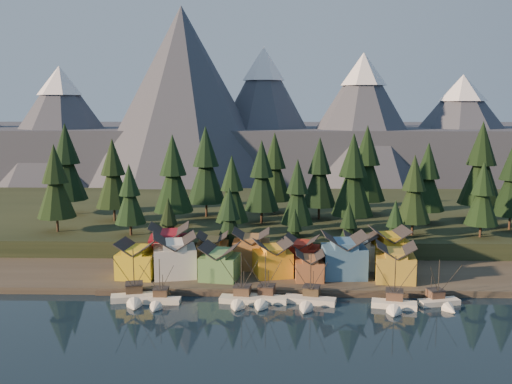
{
  "coord_description": "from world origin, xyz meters",
  "views": [
    {
      "loc": [
        -1.45,
        -105.56,
        41.39
      ],
      "look_at": [
        -4.84,
        30.0,
        20.96
      ],
      "focal_mm": 40.0,
      "sensor_mm": 36.0,
      "label": 1
    }
  ],
  "objects_px": {
    "boat_1": "(158,295)",
    "boat_6": "(442,297)",
    "boat_0": "(134,291)",
    "boat_4": "(309,295)",
    "house_front_0": "(137,258)",
    "boat_2": "(240,293)",
    "house_back_0": "(169,245)",
    "boat_5": "(394,298)",
    "house_front_1": "(175,254)",
    "boat_3": "(264,293)",
    "house_back_1": "(213,249)"
  },
  "relations": [
    {
      "from": "boat_0",
      "to": "boat_5",
      "type": "relative_size",
      "value": 1.04
    },
    {
      "from": "boat_1",
      "to": "house_front_1",
      "type": "distance_m",
      "value": 16.42
    },
    {
      "from": "boat_2",
      "to": "house_back_0",
      "type": "xyz_separation_m",
      "value": [
        -18.92,
        23.09,
        4.68
      ]
    },
    {
      "from": "boat_0",
      "to": "house_front_1",
      "type": "xyz_separation_m",
      "value": [
        6.36,
        14.25,
        4.34
      ]
    },
    {
      "from": "boat_5",
      "to": "house_front_0",
      "type": "bearing_deg",
      "value": 176.67
    },
    {
      "from": "boat_2",
      "to": "boat_5",
      "type": "height_order",
      "value": "boat_5"
    },
    {
      "from": "boat_3",
      "to": "house_front_0",
      "type": "xyz_separation_m",
      "value": [
        -29.9,
        13.22,
        3.79
      ]
    },
    {
      "from": "boat_0",
      "to": "boat_4",
      "type": "height_order",
      "value": "boat_0"
    },
    {
      "from": "boat_2",
      "to": "boat_4",
      "type": "xyz_separation_m",
      "value": [
        14.52,
        -0.2,
        -0.26
      ]
    },
    {
      "from": "boat_1",
      "to": "boat_6",
      "type": "distance_m",
      "value": 59.42
    },
    {
      "from": "house_front_0",
      "to": "boat_5",
      "type": "bearing_deg",
      "value": -9.6
    },
    {
      "from": "boat_1",
      "to": "boat_5",
      "type": "bearing_deg",
      "value": -0.46
    },
    {
      "from": "boat_4",
      "to": "house_back_0",
      "type": "distance_m",
      "value": 41.06
    },
    {
      "from": "boat_2",
      "to": "boat_3",
      "type": "relative_size",
      "value": 1.01
    },
    {
      "from": "boat_5",
      "to": "house_back_0",
      "type": "bearing_deg",
      "value": 165.97
    },
    {
      "from": "boat_3",
      "to": "boat_6",
      "type": "bearing_deg",
      "value": 9.77
    },
    {
      "from": "boat_0",
      "to": "house_front_0",
      "type": "bearing_deg",
      "value": 86.58
    },
    {
      "from": "house_front_0",
      "to": "house_front_1",
      "type": "bearing_deg",
      "value": 13.73
    },
    {
      "from": "boat_6",
      "to": "house_front_0",
      "type": "relative_size",
      "value": 1.12
    },
    {
      "from": "boat_0",
      "to": "boat_4",
      "type": "xyz_separation_m",
      "value": [
        37.17,
        -0.89,
        -0.31
      ]
    },
    {
      "from": "boat_3",
      "to": "house_front_0",
      "type": "height_order",
      "value": "boat_3"
    },
    {
      "from": "boat_0",
      "to": "house_front_1",
      "type": "distance_m",
      "value": 16.2
    },
    {
      "from": "boat_6",
      "to": "house_front_1",
      "type": "xyz_separation_m",
      "value": [
        -58.53,
        15.16,
        4.74
      ]
    },
    {
      "from": "boat_1",
      "to": "boat_3",
      "type": "relative_size",
      "value": 0.89
    },
    {
      "from": "boat_3",
      "to": "boat_6",
      "type": "relative_size",
      "value": 1.11
    },
    {
      "from": "boat_5",
      "to": "house_front_1",
      "type": "relative_size",
      "value": 1.05
    },
    {
      "from": "boat_1",
      "to": "boat_5",
      "type": "distance_m",
      "value": 49.12
    },
    {
      "from": "boat_6",
      "to": "house_back_0",
      "type": "relative_size",
      "value": 0.99
    },
    {
      "from": "boat_3",
      "to": "boat_5",
      "type": "height_order",
      "value": "boat_5"
    },
    {
      "from": "boat_1",
      "to": "house_front_0",
      "type": "relative_size",
      "value": 1.1
    },
    {
      "from": "boat_0",
      "to": "house_back_0",
      "type": "distance_m",
      "value": 23.17
    },
    {
      "from": "boat_6",
      "to": "boat_2",
      "type": "bearing_deg",
      "value": 165.56
    },
    {
      "from": "house_front_0",
      "to": "house_front_1",
      "type": "relative_size",
      "value": 0.83
    },
    {
      "from": "boat_6",
      "to": "house_back_0",
      "type": "bearing_deg",
      "value": 144.99
    },
    {
      "from": "boat_0",
      "to": "boat_3",
      "type": "height_order",
      "value": "boat_0"
    },
    {
      "from": "house_back_0",
      "to": "boat_2",
      "type": "bearing_deg",
      "value": -57.32
    },
    {
      "from": "boat_0",
      "to": "house_back_0",
      "type": "xyz_separation_m",
      "value": [
        3.72,
        22.4,
        4.62
      ]
    },
    {
      "from": "boat_3",
      "to": "house_front_0",
      "type": "relative_size",
      "value": 1.24
    },
    {
      "from": "boat_2",
      "to": "house_back_1",
      "type": "xyz_separation_m",
      "value": [
        -8.06,
        23.08,
        3.56
      ]
    },
    {
      "from": "house_back_1",
      "to": "boat_6",
      "type": "bearing_deg",
      "value": -24.95
    },
    {
      "from": "house_front_1",
      "to": "house_back_0",
      "type": "height_order",
      "value": "house_back_0"
    },
    {
      "from": "boat_6",
      "to": "boat_4",
      "type": "bearing_deg",
      "value": 165.83
    },
    {
      "from": "boat_3",
      "to": "boat_4",
      "type": "distance_m",
      "value": 9.52
    },
    {
      "from": "boat_6",
      "to": "house_back_1",
      "type": "xyz_separation_m",
      "value": [
        -50.3,
        23.29,
        3.9
      ]
    },
    {
      "from": "boat_2",
      "to": "house_back_1",
      "type": "bearing_deg",
      "value": 117.26
    },
    {
      "from": "boat_0",
      "to": "house_back_1",
      "type": "xyz_separation_m",
      "value": [
        14.59,
        22.39,
        3.51
      ]
    },
    {
      "from": "boat_2",
      "to": "house_back_0",
      "type": "height_order",
      "value": "house_back_0"
    },
    {
      "from": "boat_1",
      "to": "boat_4",
      "type": "distance_m",
      "value": 31.7
    },
    {
      "from": "boat_2",
      "to": "boat_6",
      "type": "distance_m",
      "value": 42.25
    },
    {
      "from": "boat_1",
      "to": "boat_4",
      "type": "relative_size",
      "value": 0.86
    }
  ]
}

